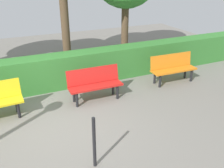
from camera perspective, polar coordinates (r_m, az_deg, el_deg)
name	(u,v)px	position (r m, az deg, el deg)	size (l,w,h in m)	color
ground_plane	(61,123)	(5.85, -11.54, -8.83)	(17.86, 17.86, 0.00)	gray
bench_orange	(173,67)	(7.86, 13.73, 3.79)	(1.45, 0.50, 0.86)	orange
bench_red	(95,83)	(6.57, -4.00, 0.29)	(1.43, 0.49, 0.86)	red
hedge_row	(82,68)	(7.63, -6.81, 3.77)	(13.86, 0.64, 0.97)	#387F33
railing_post_mid	(94,143)	(4.36, -4.10, -13.27)	(0.06, 0.06, 1.00)	black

